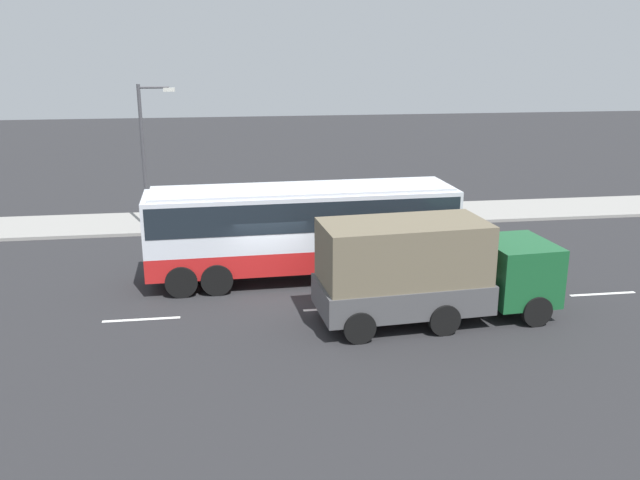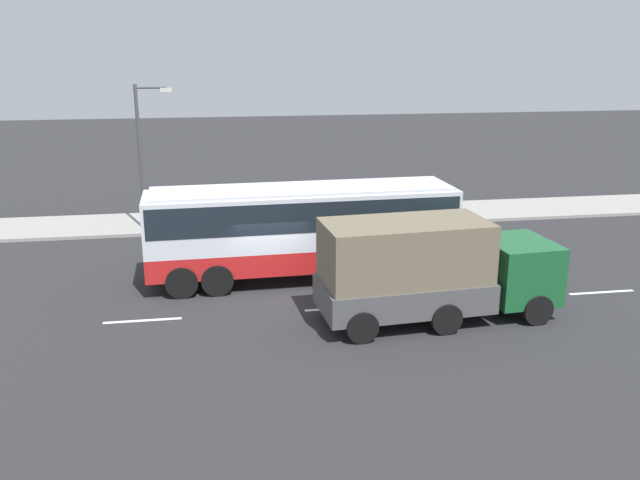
{
  "view_description": "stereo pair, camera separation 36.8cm",
  "coord_description": "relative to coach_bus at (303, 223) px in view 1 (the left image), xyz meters",
  "views": [
    {
      "loc": [
        -1.53,
        -22.22,
        8.3
      ],
      "look_at": [
        1.82,
        0.67,
        1.57
      ],
      "focal_mm": 37.72,
      "sensor_mm": 36.0,
      "label": 1
    },
    {
      "loc": [
        -1.89,
        -22.17,
        8.3
      ],
      "look_at": [
        1.82,
        0.67,
        1.57
      ],
      "focal_mm": 37.72,
      "sensor_mm": 36.0,
      "label": 2
    }
  ],
  "objects": [
    {
      "name": "cargo_truck",
      "position": [
        3.37,
        -4.46,
        -0.43
      ],
      "size": [
        7.59,
        3.16,
        3.21
      ],
      "rotation": [
        0.0,
        0.0,
        0.08
      ],
      "color": "#19592D",
      "rests_on": "ground_plane"
    },
    {
      "name": "ground_plane",
      "position": [
        -1.26,
        -1.13,
        -2.12
      ],
      "size": [
        120.0,
        120.0,
        0.0
      ],
      "primitive_type": "plane",
      "color": "#28282B"
    },
    {
      "name": "sidewalk_curb",
      "position": [
        -1.26,
        8.66,
        -2.04
      ],
      "size": [
        80.0,
        4.0,
        0.15
      ],
      "primitive_type": "cube",
      "color": "gray",
      "rests_on": "ground_plane"
    },
    {
      "name": "coach_bus",
      "position": [
        0.0,
        0.0,
        0.0
      ],
      "size": [
        11.24,
        3.03,
        3.41
      ],
      "rotation": [
        0.0,
        0.0,
        0.03
      ],
      "color": "red",
      "rests_on": "ground_plane"
    },
    {
      "name": "street_lamp",
      "position": [
        -6.12,
        7.39,
        1.78
      ],
      "size": [
        1.64,
        0.24,
        6.51
      ],
      "color": "#47474C",
      "rests_on": "sidewalk_curb"
    },
    {
      "name": "pedestrian_near_curb",
      "position": [
        2.35,
        8.69,
        -1.09
      ],
      "size": [
        0.32,
        0.32,
        1.55
      ],
      "rotation": [
        0.0,
        0.0,
        0.49
      ],
      "color": "#38334C",
      "rests_on": "sidewalk_curb"
    },
    {
      "name": "lane_centreline",
      "position": [
        -0.63,
        -3.18,
        -2.11
      ],
      "size": [
        35.75,
        0.16,
        0.01
      ],
      "color": "white",
      "rests_on": "ground_plane"
    }
  ]
}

